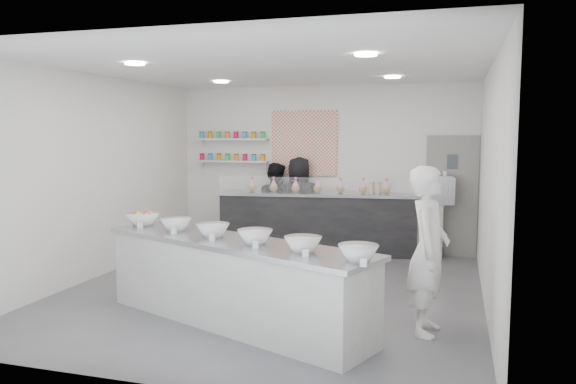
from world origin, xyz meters
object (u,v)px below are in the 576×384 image
object	(u,v)px
prep_counter	(234,282)
espresso_ledge	(406,229)
back_bar	(318,223)
espresso_machine	(437,190)
staff_right	(299,203)
woman_prep	(428,251)
staff_left	(275,205)

from	to	relation	value
prep_counter	espresso_ledge	xyz separation A→B (m)	(1.55, 4.12, -0.01)
back_bar	espresso_machine	distance (m)	2.14
espresso_ledge	espresso_machine	world-z (taller)	espresso_machine
espresso_machine	staff_right	bearing A→B (deg)	179.24
espresso_ledge	staff_right	bearing A→B (deg)	179.04
espresso_ledge	staff_right	size ratio (longest dim) A/B	0.74
back_bar	prep_counter	bearing A→B (deg)	-97.87
staff_right	back_bar	bearing A→B (deg)	127.84
espresso_machine	woman_prep	world-z (taller)	woman_prep
prep_counter	espresso_machine	bearing A→B (deg)	85.36
prep_counter	staff_right	distance (m)	4.19
staff_right	espresso_machine	bearing A→B (deg)	158.37
staff_left	back_bar	bearing A→B (deg)	-179.09
prep_counter	back_bar	bearing A→B (deg)	111.58
back_bar	espresso_ledge	size ratio (longest dim) A/B	2.76
espresso_ledge	staff_left	size ratio (longest dim) A/B	0.80
back_bar	espresso_ledge	bearing A→B (deg)	0.52
espresso_machine	staff_left	size ratio (longest dim) A/B	0.38
espresso_ledge	woman_prep	distance (m)	3.87
woman_prep	staff_left	xyz separation A→B (m)	(-2.97, 3.84, -0.11)
prep_counter	back_bar	distance (m)	3.91
back_bar	staff_right	size ratio (longest dim) A/B	2.05
prep_counter	woman_prep	size ratio (longest dim) A/B	1.95
back_bar	staff_left	distance (m)	0.95
staff_left	woman_prep	bearing A→B (deg)	144.44
espresso_machine	woman_prep	size ratio (longest dim) A/B	0.33
prep_counter	staff_right	world-z (taller)	staff_right
back_bar	staff_right	distance (m)	0.57
espresso_ledge	espresso_machine	size ratio (longest dim) A/B	2.10
prep_counter	espresso_ledge	size ratio (longest dim) A/B	2.77
woman_prep	prep_counter	bearing A→B (deg)	101.99
staff_left	staff_right	size ratio (longest dim) A/B	0.93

